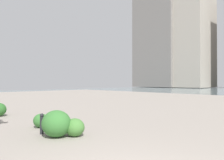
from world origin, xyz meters
TOP-DOWN VIEW (x-y plane):
  - building_annex at (28.60, -62.87)m, footprint 10.78×12.92m
  - building_highrise at (39.59, -62.36)m, footprint 15.58×13.98m
  - bollard_near at (4.65, -0.84)m, footprint 0.13×0.13m
  - shrub_low at (3.68, -1.47)m, footprint 0.65×0.59m
  - shrub_round at (4.01, -1.02)m, footprint 0.97×0.87m
  - shrub_wide at (5.62, -1.27)m, footprint 0.61×0.54m

SIDE VIEW (x-z plane):
  - shrub_wide at x=5.62m, z-range 0.00..0.51m
  - shrub_low at x=3.68m, z-range 0.00..0.56m
  - bollard_near at x=4.65m, z-range 0.02..0.69m
  - shrub_round at x=4.01m, z-range 0.00..0.82m
  - building_annex at x=28.60m, z-range 0.00..32.09m
  - building_highrise at x=39.59m, z-range 0.00..34.33m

